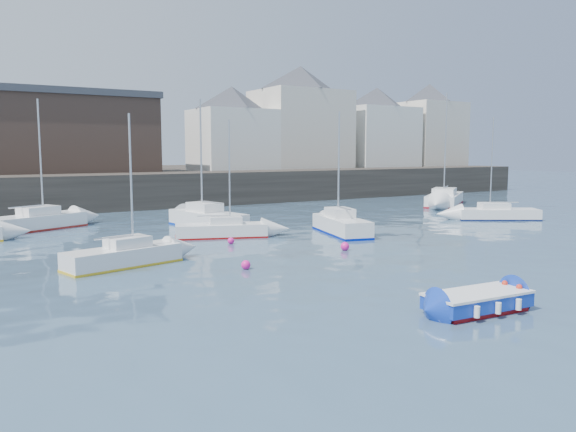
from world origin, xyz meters
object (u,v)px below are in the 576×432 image
blue_dinghy (478,301)px  sailboat_d (497,213)px  buoy_far (231,244)px  buoy_mid (345,250)px  sailboat_b (222,230)px  sailboat_c (341,225)px  sailboat_g (445,199)px  buoy_near (246,269)px  sailboat_h (35,221)px  sailboat_f (207,218)px  sailboat_a (124,256)px

blue_dinghy → sailboat_d: bearing=37.0°
buoy_far → buoy_mid: bearing=-49.9°
sailboat_d → sailboat_b: bearing=172.3°
sailboat_c → sailboat_g: (18.99, 9.57, 0.01)m
sailboat_b → sailboat_d: (20.55, -2.76, 0.01)m
buoy_near → sailboat_b: bearing=71.7°
buoy_near → buoy_mid: bearing=12.7°
sailboat_c → sailboat_h: (-15.45, 11.42, -0.02)m
sailboat_f → sailboat_b: bearing=-102.5°
sailboat_b → sailboat_g: 26.62m
sailboat_d → buoy_mid: size_ratio=16.73×
sailboat_b → sailboat_c: size_ratio=0.92×
sailboat_a → sailboat_c: (13.73, 2.75, 0.10)m
sailboat_c → buoy_near: (-9.50, -6.03, -0.56)m
sailboat_g → sailboat_h: bearing=176.9°
sailboat_b → sailboat_c: (6.68, -2.53, 0.12)m
buoy_mid → sailboat_a: bearing=170.0°
sailboat_g → buoy_mid: 26.35m
sailboat_c → buoy_near: size_ratio=18.31×
blue_dinghy → sailboat_c: 16.66m
sailboat_f → sailboat_g: size_ratio=0.82×
sailboat_a → sailboat_f: bearing=50.1°
buoy_mid → sailboat_h: bearing=127.4°
sailboat_a → buoy_mid: bearing=-10.0°
sailboat_c → buoy_far: sailboat_c is taller
sailboat_c → buoy_far: size_ratio=20.35×
sailboat_f → buoy_near: bearing=-106.4°
sailboat_f → buoy_near: sailboat_f is taller
sailboat_d → sailboat_f: size_ratio=0.89×
sailboat_f → buoy_far: sailboat_f is taller
sailboat_c → buoy_far: 7.25m
sailboat_c → buoy_mid: bearing=-124.8°
sailboat_c → blue_dinghy: bearing=-112.2°
sailboat_h → buoy_near: sailboat_h is taller
sailboat_g → buoy_near: size_ratio=25.33×
sailboat_h → blue_dinghy: bearing=-71.2°
sailboat_a → sailboat_c: bearing=11.3°
sailboat_g → sailboat_h: sailboat_g is taller
sailboat_a → blue_dinghy: bearing=-59.6°
sailboat_a → sailboat_f: 12.50m
sailboat_g → buoy_near: (-28.49, -15.60, -0.57)m
sailboat_g → buoy_mid: size_ratio=23.04×
buoy_mid → blue_dinghy: bearing=-105.9°
sailboat_d → buoy_near: 24.08m
sailboat_h → sailboat_c: bearing=-36.5°
blue_dinghy → sailboat_b: 17.96m
sailboat_g → buoy_near: 32.49m
buoy_far → sailboat_c: bearing=-1.3°
buoy_far → buoy_near: bearing=-110.2°
blue_dinghy → sailboat_h: sailboat_h is taller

